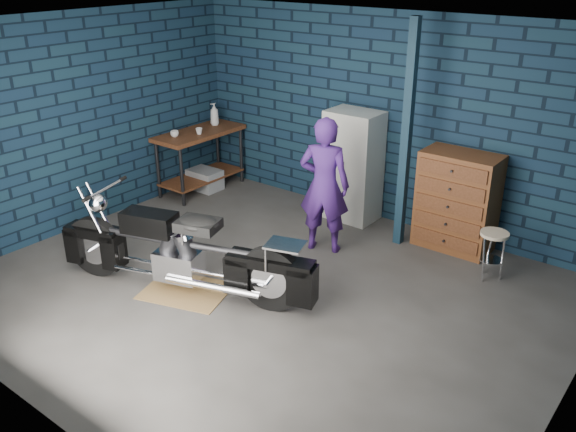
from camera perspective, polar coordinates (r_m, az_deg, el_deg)
name	(u,v)px	position (r m, az deg, el deg)	size (l,w,h in m)	color
ground	(264,292)	(6.55, -2.25, -7.09)	(6.00, 6.00, 0.00)	#4B4846
room_walls	(296,106)	(6.23, 0.78, 10.26)	(6.02, 5.01, 2.71)	#102337
support_post	(406,137)	(7.25, 11.02, 7.23)	(0.10, 0.10, 2.70)	#112838
workbench	(201,161)	(9.21, -8.15, 5.14)	(0.60, 1.40, 0.91)	brown
drip_mat	(186,291)	(6.64, -9.51, -6.92)	(0.89, 0.66, 0.01)	olive
motorcycle	(183,246)	(6.39, -9.83, -2.78)	(2.45, 0.67, 1.08)	black
person	(324,185)	(7.13, 3.42, 2.87)	(0.60, 0.39, 1.64)	#441F76
storage_bin	(205,179)	(9.33, -7.79, 3.42)	(0.49, 0.35, 0.30)	gray
locker	(352,166)	(8.07, 6.04, 4.66)	(0.69, 0.49, 1.47)	silver
tool_chest	(456,202)	(7.51, 15.49, 1.29)	(0.90, 0.50, 1.19)	brown
shop_stool	(491,255)	(7.04, 18.50, -3.51)	(0.31, 0.31, 0.56)	#C2AF92
cup_a	(175,134)	(8.83, -10.56, 7.57)	(0.12, 0.12, 0.09)	#C2AF92
cup_b	(199,131)	(8.91, -8.32, 7.86)	(0.10, 0.10, 0.09)	#C2AF92
bottle	(214,114)	(9.34, -6.90, 9.45)	(0.13, 0.13, 0.33)	gray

